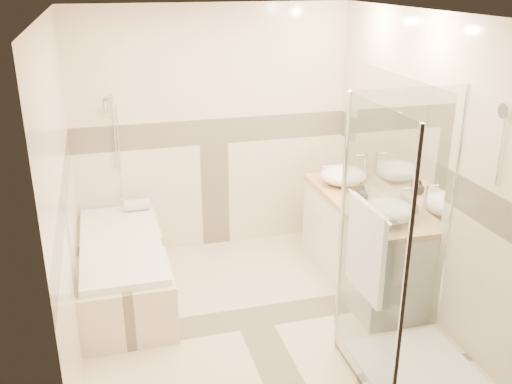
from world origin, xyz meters
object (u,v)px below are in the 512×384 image
object	(u,v)px
vanity	(361,242)
amenity_bottle_a	(360,190)
shower_enclosure	(402,314)
bathtub	(123,266)
amenity_bottle_b	(363,193)
vessel_sink_far	(388,211)
vessel_sink_near	(343,175)

from	to	relation	value
vanity	amenity_bottle_a	size ratio (longest dim) A/B	10.54
amenity_bottle_a	shower_enclosure	bearing A→B (deg)	-101.63
bathtub	amenity_bottle_b	distance (m)	2.24
amenity_bottle_b	shower_enclosure	bearing A→B (deg)	-102.13
amenity_bottle_a	amenity_bottle_b	distance (m)	0.06
shower_enclosure	vessel_sink_far	world-z (taller)	shower_enclosure
vessel_sink_far	amenity_bottle_b	world-z (taller)	vessel_sink_far
vanity	amenity_bottle_a	world-z (taller)	amenity_bottle_a
bathtub	vessel_sink_near	xyz separation A→B (m)	(2.13, 0.08, 0.63)
shower_enclosure	amenity_bottle_a	distance (m)	1.42
bathtub	vanity	xyz separation A→B (m)	(2.15, -0.35, 0.12)
vessel_sink_far	amenity_bottle_b	size ratio (longest dim) A/B	3.30
amenity_bottle_b	vanity	bearing A→B (deg)	3.02
vessel_sink_near	amenity_bottle_a	size ratio (longest dim) A/B	2.85
vessel_sink_near	amenity_bottle_b	distance (m)	0.43
vanity	vessel_sink_near	xyz separation A→B (m)	(-0.02, 0.43, 0.51)
vessel_sink_near	amenity_bottle_b	bearing A→B (deg)	-90.00
vessel_sink_far	bathtub	bearing A→B (deg)	158.93
bathtub	amenity_bottle_a	bearing A→B (deg)	-7.91
shower_enclosure	vessel_sink_far	size ratio (longest dim) A/B	4.66
vessel_sink_far	vanity	bearing A→B (deg)	87.57
bathtub	vanity	size ratio (longest dim) A/B	1.05
bathtub	vessel_sink_far	distance (m)	2.37
vessel_sink_near	amenity_bottle_a	distance (m)	0.38
amenity_bottle_a	vanity	bearing A→B (deg)	-69.75
vanity	amenity_bottle_a	distance (m)	0.50
vanity	vessel_sink_near	size ratio (longest dim) A/B	3.70
amenity_bottle_a	amenity_bottle_b	world-z (taller)	amenity_bottle_a
vanity	amenity_bottle_a	xyz separation A→B (m)	(-0.02, 0.05, 0.50)
vessel_sink_near	amenity_bottle_a	xyz separation A→B (m)	(0.00, -0.38, -0.01)
vanity	shower_enclosure	size ratio (longest dim) A/B	0.79
amenity_bottle_a	vessel_sink_near	bearing A→B (deg)	90.00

